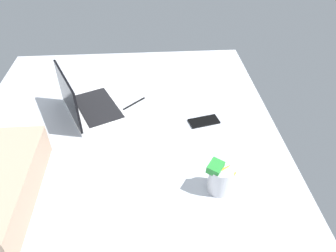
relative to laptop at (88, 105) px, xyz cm
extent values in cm
cube|color=#B7BCC6|center=(-26.71, -17.57, -13.41)|extent=(180.00, 140.00, 18.00)
cube|color=silver|center=(1.27, -2.77, -3.41)|extent=(39.58, 34.66, 2.00)
cube|color=black|center=(1.89, -4.13, -2.21)|extent=(33.45, 27.54, 0.40)
cube|color=black|center=(-3.32, 7.23, 8.09)|extent=(30.41, 14.66, 21.00)
cylinder|color=silver|center=(-51.33, -54.18, 1.09)|extent=(9.00, 9.00, 11.00)
cube|color=blue|center=(-51.43, -54.24, -1.16)|extent=(5.57, 6.06, 4.21)
cube|color=red|center=(-52.06, -53.81, 0.93)|extent=(6.99, 6.68, 6.31)
cube|color=yellow|center=(-51.35, -53.99, 3.02)|extent=(7.90, 7.57, 7.27)
cube|color=yellow|center=(-52.46, -55.81, 5.11)|extent=(5.81, 6.16, 3.35)
cube|color=#268C33|center=(-51.34, -51.80, 7.20)|extent=(7.75, 7.29, 3.90)
cube|color=black|center=(-11.21, -54.83, -4.01)|extent=(9.83, 15.19, 0.80)
cube|color=black|center=(4.87, -20.91, -4.11)|extent=(11.91, 12.96, 0.60)
camera|label=1|loc=(-127.42, -29.81, 88.75)|focal=34.13mm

